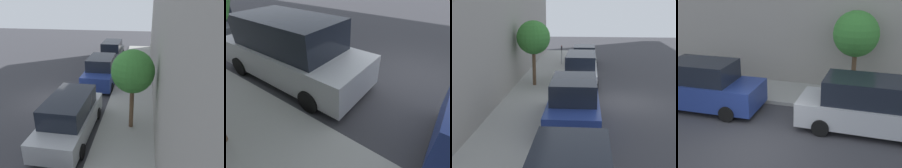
{
  "view_description": "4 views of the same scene",
  "coord_description": "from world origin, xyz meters",
  "views": [
    {
      "loc": [
        5.49,
        -11.5,
        5.9
      ],
      "look_at": [
        3.61,
        0.63,
        1.0
      ],
      "focal_mm": 35.0,
      "sensor_mm": 36.0,
      "label": 1
    },
    {
      "loc": [
        5.49,
        0.65,
        3.02
      ],
      "look_at": [
        3.07,
        -1.07,
        1.0
      ],
      "focal_mm": 28.0,
      "sensor_mm": 36.0,
      "label": 2
    },
    {
      "loc": [
        1.91,
        14.96,
        4.84
      ],
      "look_at": [
        3.05,
        0.42,
        1.0
      ],
      "focal_mm": 50.0,
      "sensor_mm": 36.0,
      "label": 3
    },
    {
      "loc": [
        -7.95,
        -3.52,
        5.27
      ],
      "look_at": [
        3.49,
        -0.12,
        1.0
      ],
      "focal_mm": 50.0,
      "sensor_mm": 36.0,
      "label": 4
    }
  ],
  "objects": [
    {
      "name": "ground_plane",
      "position": [
        0.0,
        0.0,
        0.0
      ],
      "size": [
        60.0,
        60.0,
        0.0
      ],
      "primitive_type": "plane",
      "color": "#38383D"
    },
    {
      "name": "parked_minivan_second",
      "position": [
        2.32,
        -3.33,
        0.92
      ],
      "size": [
        2.02,
        4.92,
        1.9
      ],
      "color": "#B7BABF",
      "rests_on": "ground_plane"
    }
  ]
}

